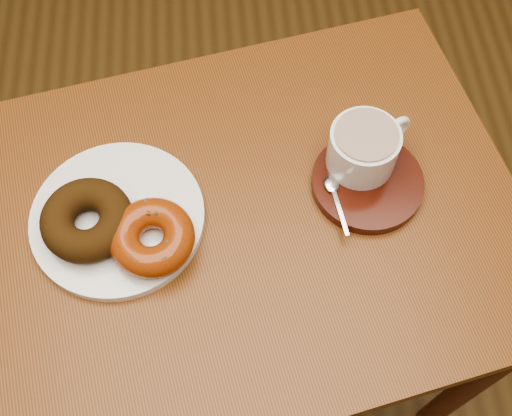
{
  "coord_description": "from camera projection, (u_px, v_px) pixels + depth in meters",
  "views": [
    {
      "loc": [
        0.26,
        -0.55,
        1.43
      ],
      "look_at": [
        0.29,
        -0.16,
        0.71
      ],
      "focal_mm": 45.0,
      "sensor_mm": 36.0,
      "label": 1
    }
  ],
  "objects": [
    {
      "name": "ground",
      "position": [
        129.0,
        296.0,
        1.51
      ],
      "size": [
        6.0,
        6.0,
        0.0
      ],
      "primitive_type": "plane",
      "color": "#523A1A",
      "rests_on": "ground"
    },
    {
      "name": "cafe_table",
      "position": [
        242.0,
        251.0,
        0.93
      ],
      "size": [
        0.83,
        0.69,
        0.69
      ],
      "rotation": [
        0.0,
        0.0,
        0.21
      ],
      "color": "brown",
      "rests_on": "ground"
    },
    {
      "name": "donut_plate",
      "position": [
        118.0,
        218.0,
        0.82
      ],
      "size": [
        0.3,
        0.3,
        0.01
      ],
      "primitive_type": "cylinder",
      "rotation": [
        0.0,
        0.0,
        0.45
      ],
      "color": "white",
      "rests_on": "cafe_table"
    },
    {
      "name": "donut_cinnamon",
      "position": [
        87.0,
        220.0,
        0.79
      ],
      "size": [
        0.12,
        0.12,
        0.04
      ],
      "primitive_type": "torus",
      "rotation": [
        0.0,
        0.0,
        0.03
      ],
      "color": "#351F0A",
      "rests_on": "donut_plate"
    },
    {
      "name": "donut_caramel",
      "position": [
        152.0,
        237.0,
        0.78
      ],
      "size": [
        0.14,
        0.14,
        0.04
      ],
      "rotation": [
        0.0,
        0.0,
        0.38
      ],
      "color": "#8B370F",
      "rests_on": "donut_plate"
    },
    {
      "name": "saucer",
      "position": [
        367.0,
        183.0,
        0.85
      ],
      "size": [
        0.19,
        0.19,
        0.02
      ],
      "primitive_type": "cylinder",
      "rotation": [
        0.0,
        0.0,
        0.31
      ],
      "color": "#370F07",
      "rests_on": "cafe_table"
    },
    {
      "name": "coffee_cup",
      "position": [
        364.0,
        147.0,
        0.83
      ],
      "size": [
        0.11,
        0.09,
        0.06
      ],
      "rotation": [
        0.0,
        0.0,
        0.48
      ],
      "color": "white",
      "rests_on": "saucer"
    },
    {
      "name": "teaspoon",
      "position": [
        333.0,
        189.0,
        0.83
      ],
      "size": [
        0.02,
        0.09,
        0.01
      ],
      "rotation": [
        0.0,
        0.0,
        0.13
      ],
      "color": "silver",
      "rests_on": "saucer"
    }
  ]
}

